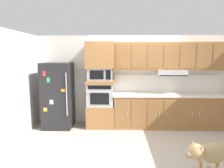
# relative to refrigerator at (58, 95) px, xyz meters

# --- Properties ---
(ground_plane) EXTENTS (9.60, 9.60, 0.00)m
(ground_plane) POSITION_rel_refrigerator_xyz_m (2.07, -0.68, -0.88)
(ground_plane) COLOR #B2A899
(back_kitchen_wall) EXTENTS (6.20, 0.12, 2.50)m
(back_kitchen_wall) POSITION_rel_refrigerator_xyz_m (2.07, 0.43, 0.37)
(back_kitchen_wall) COLOR silver
(back_kitchen_wall) RESTS_ON ground
(side_panel_left) EXTENTS (0.12, 7.10, 2.50)m
(side_panel_left) POSITION_rel_refrigerator_xyz_m (-0.73, -0.68, 0.37)
(side_panel_left) COLOR silver
(side_panel_left) RESTS_ON ground
(refrigerator) EXTENTS (0.76, 0.73, 1.76)m
(refrigerator) POSITION_rel_refrigerator_xyz_m (0.00, 0.00, 0.00)
(refrigerator) COLOR black
(refrigerator) RESTS_ON ground
(oven_base_cabinet) EXTENTS (0.74, 0.62, 0.60)m
(oven_base_cabinet) POSITION_rel_refrigerator_xyz_m (1.15, 0.07, -0.58)
(oven_base_cabinet) COLOR #996638
(oven_base_cabinet) RESTS_ON ground
(built_in_oven) EXTENTS (0.70, 0.62, 0.60)m
(built_in_oven) POSITION_rel_refrigerator_xyz_m (1.15, 0.07, 0.02)
(built_in_oven) COLOR #A8AAAF
(built_in_oven) RESTS_ON oven_base_cabinet
(appliance_mid_shelf) EXTENTS (0.74, 0.62, 0.10)m
(appliance_mid_shelf) POSITION_rel_refrigerator_xyz_m (1.15, 0.07, 0.37)
(appliance_mid_shelf) COLOR #996638
(appliance_mid_shelf) RESTS_ON built_in_oven
(microwave) EXTENTS (0.64, 0.54, 0.32)m
(microwave) POSITION_rel_refrigerator_xyz_m (1.15, 0.07, 0.58)
(microwave) COLOR #A8AAAF
(microwave) RESTS_ON appliance_mid_shelf
(appliance_upper_cabinet) EXTENTS (0.74, 0.62, 0.68)m
(appliance_upper_cabinet) POSITION_rel_refrigerator_xyz_m (1.15, 0.07, 1.08)
(appliance_upper_cabinet) COLOR #996638
(appliance_upper_cabinet) RESTS_ON microwave
(lower_cabinet_run) EXTENTS (2.95, 0.63, 0.88)m
(lower_cabinet_run) POSITION_rel_refrigerator_xyz_m (2.99, 0.07, -0.44)
(lower_cabinet_run) COLOR #996638
(lower_cabinet_run) RESTS_ON ground
(countertop_slab) EXTENTS (2.99, 0.64, 0.04)m
(countertop_slab) POSITION_rel_refrigerator_xyz_m (2.99, 0.07, 0.02)
(countertop_slab) COLOR silver
(countertop_slab) RESTS_ON lower_cabinet_run
(backsplash_panel) EXTENTS (2.99, 0.02, 0.50)m
(backsplash_panel) POSITION_rel_refrigerator_xyz_m (2.99, 0.36, 0.29)
(backsplash_panel) COLOR silver
(backsplash_panel) RESTS_ON countertop_slab
(upper_cabinet_with_hood) EXTENTS (2.95, 0.48, 0.88)m
(upper_cabinet_with_hood) POSITION_rel_refrigerator_xyz_m (3.00, 0.19, 1.02)
(upper_cabinet_with_hood) COLOR #996638
(upper_cabinet_with_hood) RESTS_ON backsplash_panel
(screwdriver) EXTENTS (0.15, 0.13, 0.03)m
(screwdriver) POSITION_rel_refrigerator_xyz_m (2.79, 0.13, 0.05)
(screwdriver) COLOR yellow
(screwdriver) RESTS_ON countertop_slab
(dog) EXTENTS (0.95, 0.52, 0.66)m
(dog) POSITION_rel_refrigerator_xyz_m (3.07, -2.24, -0.45)
(dog) COLOR tan
(dog) RESTS_ON ground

